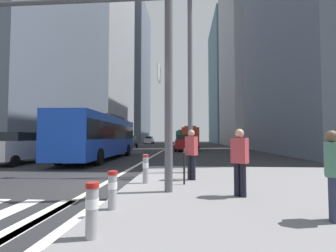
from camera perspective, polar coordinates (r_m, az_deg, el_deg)
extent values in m
plane|color=#28282B|center=(28.69, -1.58, -5.97)|extent=(160.00, 160.00, 0.00)
cube|color=gray|center=(8.11, 23.82, -13.41)|extent=(9.00, 10.00, 0.15)
cube|color=silver|center=(5.62, -29.48, -18.96)|extent=(0.45, 3.20, 0.01)
cube|color=silver|center=(5.20, -20.64, -20.50)|extent=(0.45, 3.20, 0.01)
cube|color=silver|center=(4.92, -10.34, -21.70)|extent=(0.45, 3.20, 0.01)
cube|color=beige|center=(38.65, -0.10, -5.14)|extent=(0.20, 80.00, 0.01)
cube|color=#9E9EA3|center=(60.78, -15.13, 19.33)|extent=(10.08, 22.31, 48.74)
cube|color=slate|center=(83.69, -9.22, 11.76)|extent=(12.03, 18.87, 45.08)
cube|color=#9E9EA3|center=(58.24, 18.91, 18.57)|extent=(11.20, 19.69, 45.30)
cube|color=slate|center=(80.15, 14.41, 9.80)|extent=(11.51, 24.45, 37.85)
cube|color=blue|center=(18.79, -15.45, -2.30)|extent=(2.78, 12.15, 2.75)
cube|color=black|center=(18.80, -15.44, -1.25)|extent=(2.81, 11.91, 1.10)
cube|color=#4C4C51|center=(20.59, -13.82, 1.90)|extent=(1.85, 4.40, 0.30)
cylinder|color=black|center=(14.78, -15.80, -6.95)|extent=(0.32, 1.01, 1.00)
cylinder|color=black|center=(15.71, -24.18, -6.56)|extent=(0.32, 1.01, 1.00)
cylinder|color=black|center=(22.25, -9.40, -5.57)|extent=(0.32, 1.01, 1.00)
cylinder|color=black|center=(22.87, -15.31, -5.44)|extent=(0.32, 1.01, 1.00)
cube|color=silver|center=(17.66, -31.68, -4.74)|extent=(1.83, 4.32, 1.10)
cube|color=black|center=(17.77, -31.32, -2.12)|extent=(1.52, 2.34, 0.52)
cylinder|color=black|center=(15.98, -32.23, -6.95)|extent=(0.23, 0.64, 0.64)
cylinder|color=black|center=(18.40, -26.70, -6.48)|extent=(0.23, 0.64, 0.64)
cylinder|color=black|center=(19.40, -31.31, -6.16)|extent=(0.23, 0.64, 0.64)
cube|color=red|center=(40.54, 5.15, -2.58)|extent=(2.58, 11.77, 2.75)
cube|color=black|center=(40.54, 5.15, -2.10)|extent=(2.62, 11.53, 1.10)
cube|color=#4C4C51|center=(38.81, 5.17, -0.32)|extent=(1.78, 4.24, 0.30)
cylinder|color=black|center=(44.32, 3.55, -4.19)|extent=(0.31, 1.00, 1.00)
cylinder|color=black|center=(44.35, 6.66, -4.17)|extent=(0.31, 1.00, 1.00)
cylinder|color=black|center=(36.80, 3.35, -4.48)|extent=(0.31, 1.00, 1.00)
cylinder|color=black|center=(36.83, 7.10, -4.46)|extent=(0.31, 1.00, 1.00)
cube|color=#198456|center=(57.20, 3.41, -2.64)|extent=(2.65, 11.10, 2.75)
cube|color=black|center=(57.20, 3.41, -2.29)|extent=(2.69, 10.88, 1.10)
cube|color=#4C4C51|center=(55.56, 3.36, -1.06)|extent=(1.80, 4.01, 0.30)
cylinder|color=black|center=(60.79, 2.36, -3.80)|extent=(0.31, 1.00, 1.00)
cylinder|color=black|center=(60.73, 4.63, -3.80)|extent=(0.31, 1.00, 1.00)
cylinder|color=black|center=(53.71, 2.03, -3.94)|extent=(0.31, 1.00, 1.00)
cylinder|color=black|center=(53.65, 4.59, -3.94)|extent=(0.31, 1.00, 1.00)
cube|color=black|center=(37.75, -9.10, -3.85)|extent=(1.83, 4.40, 1.10)
cube|color=black|center=(37.89, -9.04, -2.62)|extent=(1.52, 2.38, 0.52)
cylinder|color=black|center=(36.11, -8.27, -4.78)|extent=(0.23, 0.64, 0.64)
cylinder|color=black|center=(36.56, -11.06, -4.73)|extent=(0.23, 0.64, 0.64)
cylinder|color=black|center=(39.01, -7.28, -4.63)|extent=(0.23, 0.64, 0.64)
cylinder|color=black|center=(39.43, -9.87, -4.59)|extent=(0.23, 0.64, 0.64)
cube|color=maroon|center=(29.30, 3.72, -4.20)|extent=(1.89, 4.38, 1.10)
cube|color=black|center=(29.14, 3.70, -2.61)|extent=(1.55, 2.38, 0.52)
cylinder|color=black|center=(30.83, 2.11, -5.15)|extent=(0.24, 0.65, 0.64)
cylinder|color=black|center=(30.78, 5.51, -5.14)|extent=(0.24, 0.65, 0.64)
cylinder|color=black|center=(27.89, 1.75, -5.40)|extent=(0.24, 0.65, 0.64)
cylinder|color=black|center=(27.83, 5.50, -5.40)|extent=(0.24, 0.65, 0.64)
cube|color=gold|center=(29.56, 4.71, -4.18)|extent=(1.95, 4.62, 1.10)
cube|color=black|center=(29.41, 4.69, -2.61)|extent=(1.59, 2.51, 0.52)
cylinder|color=black|center=(31.17, 3.11, -5.12)|extent=(0.24, 0.65, 0.64)
cylinder|color=black|center=(31.12, 6.47, -5.11)|extent=(0.24, 0.65, 0.64)
cylinder|color=black|center=(28.08, 2.76, -5.38)|extent=(0.24, 0.65, 0.64)
cylinder|color=black|center=(28.03, 6.49, -5.37)|extent=(0.24, 0.65, 0.64)
cube|color=silver|center=(62.60, -4.43, -3.43)|extent=(1.85, 4.58, 1.10)
cube|color=black|center=(62.75, -4.40, -2.69)|extent=(1.53, 2.48, 0.52)
cylinder|color=black|center=(60.94, -3.82, -3.97)|extent=(0.23, 0.64, 0.64)
cylinder|color=black|center=(61.25, -5.51, -3.95)|extent=(0.23, 0.64, 0.64)
cylinder|color=black|center=(64.00, -3.39, -3.91)|extent=(0.23, 0.64, 0.64)
cylinder|color=black|center=(64.29, -5.00, -3.90)|extent=(0.23, 0.64, 0.64)
cylinder|color=#515156|center=(6.83, 0.13, 10.30)|extent=(0.22, 0.22, 6.00)
cylinder|color=#515156|center=(8.42, -22.04, 25.40)|extent=(5.75, 0.14, 0.14)
cube|color=white|center=(6.73, -2.15, 12.26)|extent=(0.04, 0.60, 0.44)
cylinder|color=#56565B|center=(10.71, 5.19, 10.99)|extent=(0.20, 0.20, 8.00)
cylinder|color=#99999E|center=(3.91, -17.32, -18.28)|extent=(0.18, 0.18, 0.80)
cylinder|color=white|center=(3.88, -17.30, -16.91)|extent=(0.19, 0.19, 0.14)
cylinder|color=#B21E19|center=(3.83, -17.24, -13.06)|extent=(0.20, 0.20, 0.08)
cylinder|color=#99999E|center=(5.27, -12.84, -14.38)|extent=(0.18, 0.18, 0.78)
cylinder|color=white|center=(5.25, -12.83, -13.39)|extent=(0.19, 0.19, 0.14)
cylinder|color=#B21E19|center=(5.21, -12.80, -10.64)|extent=(0.20, 0.20, 0.08)
cylinder|color=#99999E|center=(8.00, -5.27, -9.93)|extent=(0.18, 0.18, 0.91)
cylinder|color=white|center=(7.99, -5.26, -9.15)|extent=(0.19, 0.19, 0.16)
cylinder|color=#B21E19|center=(7.96, -5.25, -6.96)|extent=(0.20, 0.20, 0.08)
cylinder|color=black|center=(7.75, 3.80, -10.02)|extent=(0.06, 0.06, 0.95)
cylinder|color=black|center=(8.94, 3.85, -9.06)|extent=(0.06, 0.06, 0.95)
cylinder|color=black|center=(10.12, 3.88, -8.32)|extent=(0.06, 0.06, 0.95)
cylinder|color=black|center=(11.30, 3.91, -7.73)|extent=(0.06, 0.06, 0.95)
cylinder|color=black|center=(9.49, 3.86, -5.81)|extent=(0.06, 3.57, 0.06)
cylinder|color=black|center=(8.67, 5.07, -9.58)|extent=(0.15, 0.15, 0.85)
cylinder|color=black|center=(8.58, 5.95, -9.65)|extent=(0.15, 0.15, 0.85)
cube|color=#B73D42|center=(8.57, 5.49, -4.63)|extent=(0.45, 0.42, 0.65)
sphere|color=tan|center=(8.57, 5.47, -1.67)|extent=(0.23, 0.23, 0.23)
cylinder|color=#2D334C|center=(5.39, 34.15, -13.71)|extent=(0.15, 0.15, 0.78)
cylinder|color=#2D334C|center=(5.24, 34.29, -14.05)|extent=(0.15, 0.15, 0.78)
cube|color=#4C7F66|center=(5.22, 34.02, -6.48)|extent=(0.38, 0.45, 0.60)
sphere|color=brown|center=(5.21, 33.90, -2.03)|extent=(0.21, 0.21, 0.21)
cylinder|color=black|center=(6.50, 15.82, -11.91)|extent=(0.15, 0.15, 0.82)
cylinder|color=black|center=(6.43, 17.14, -11.99)|extent=(0.15, 0.15, 0.82)
cube|color=#B73D42|center=(6.39, 16.39, -5.51)|extent=(0.45, 0.42, 0.63)
sphere|color=tan|center=(6.38, 16.34, -1.66)|extent=(0.23, 0.23, 0.23)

